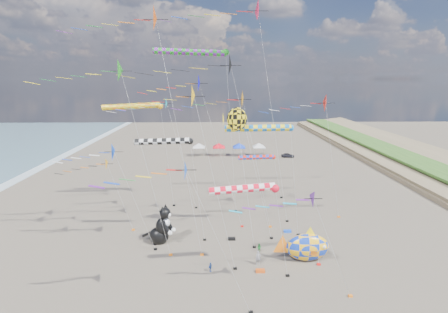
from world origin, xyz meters
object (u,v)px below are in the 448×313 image
at_px(cat_inflatable, 161,224).
at_px(child_blue, 210,267).
at_px(person_adult, 258,258).
at_px(parked_car, 288,155).
at_px(child_green, 259,248).
at_px(fish_inflatable, 307,247).

height_order(cat_inflatable, child_blue, cat_inflatable).
relative_size(person_adult, parked_car, 0.48).
xyz_separation_m(person_adult, child_green, (0.46, 2.71, -0.27)).
relative_size(fish_inflatable, parked_car, 1.91).
relative_size(cat_inflatable, child_green, 4.78).
relative_size(cat_inflatable, person_adult, 3.10).
relative_size(cat_inflatable, parked_car, 1.50).
relative_size(cat_inflatable, fish_inflatable, 0.79).
bearing_deg(person_adult, fish_inflatable, 0.41).
height_order(cat_inflatable, person_adult, cat_inflatable).
xyz_separation_m(cat_inflatable, fish_inflatable, (16.04, -4.52, -0.86)).
relative_size(fish_inflatable, person_adult, 3.94).
distance_m(child_blue, parked_car, 54.92).
bearing_deg(fish_inflatable, cat_inflatable, 164.25).
height_order(person_adult, child_blue, person_adult).
xyz_separation_m(cat_inflatable, child_blue, (5.85, -6.48, -1.90)).
xyz_separation_m(cat_inflatable, person_adult, (10.80, -5.29, -1.62)).
relative_size(person_adult, child_green, 1.54).
distance_m(fish_inflatable, person_adult, 5.35).
bearing_deg(child_blue, child_green, -23.15).
relative_size(child_blue, parked_car, 0.31).
bearing_deg(person_adult, child_blue, -174.46).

